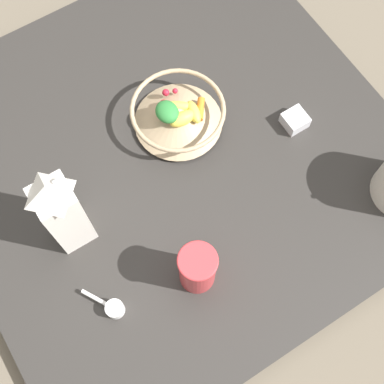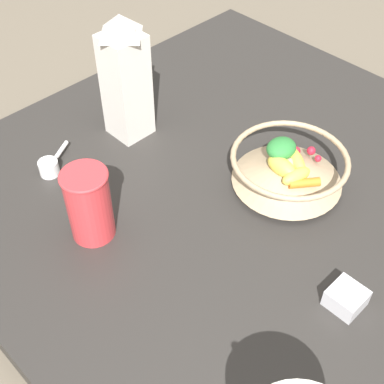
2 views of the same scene
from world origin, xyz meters
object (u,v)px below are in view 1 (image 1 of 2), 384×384
at_px(fruit_bowl, 178,115).
at_px(spice_jar, 295,121).
at_px(drinking_cup, 197,268).
at_px(milk_carton, 62,211).

height_order(fruit_bowl, spice_jar, fruit_bowl).
bearing_deg(drinking_cup, spice_jar, -64.35).
relative_size(drinking_cup, spice_jar, 2.61).
xyz_separation_m(fruit_bowl, milk_carton, (-0.10, 0.31, 0.08)).
distance_m(milk_carton, spice_jar, 0.54).
relative_size(milk_carton, drinking_cup, 1.92).
height_order(milk_carton, spice_jar, milk_carton).
bearing_deg(drinking_cup, fruit_bowl, -25.47).
height_order(fruit_bowl, milk_carton, milk_carton).
xyz_separation_m(milk_carton, spice_jar, (-0.04, -0.53, -0.11)).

